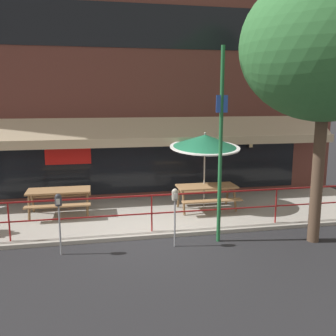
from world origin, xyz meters
name	(u,v)px	position (x,y,z in m)	size (l,w,h in m)	color
ground_plane	(154,239)	(0.00, 0.00, 0.00)	(120.00, 120.00, 0.00)	#232326
patio_deck	(143,213)	(0.00, 2.00, 0.05)	(15.00, 4.00, 0.10)	#9E998E
restaurant_building	(133,80)	(0.00, 4.23, 4.11)	(15.00, 1.60, 8.28)	brown
patio_railing	(152,205)	(0.00, 0.30, 0.80)	(13.84, 0.04, 0.97)	maroon
picnic_table_left	(59,195)	(-2.44, 2.19, 0.71)	(1.80, 1.42, 0.76)	#997047
picnic_table_centre	(207,191)	(1.94, 1.84, 0.71)	(1.80, 1.42, 0.76)	#997047
patio_umbrella_centre	(205,142)	(1.94, 2.11, 2.18)	(2.14, 2.14, 2.40)	#B7B2A8
parking_meter_near	(59,206)	(-2.21, -0.52, 1.15)	(0.15, 0.16, 1.42)	gray
parking_meter_far	(175,200)	(0.42, -0.57, 1.15)	(0.15, 0.16, 1.42)	gray
street_sign_pole	(221,145)	(1.54, -0.45, 2.39)	(0.28, 0.09, 4.66)	#1E6033
street_tree_curbside	(335,36)	(3.97, -0.98, 4.85)	(4.00, 3.60, 6.94)	brown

